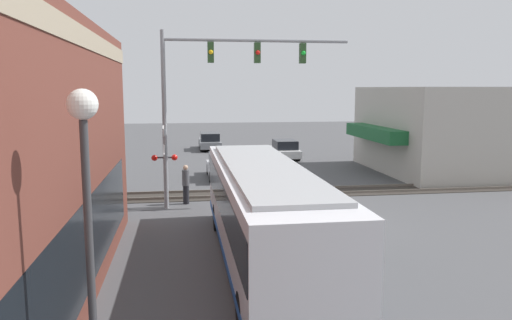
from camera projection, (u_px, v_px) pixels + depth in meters
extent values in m
plane|color=#4C4C4F|center=(314.00, 224.00, 20.16)|extent=(120.00, 120.00, 0.00)
cube|color=gray|center=(71.00, 34.00, 11.25)|extent=(17.20, 0.36, 0.50)
cube|color=black|center=(86.00, 245.00, 11.97)|extent=(14.28, 0.12, 2.20)
cube|color=#B2ADA3|center=(446.00, 130.00, 32.51)|extent=(10.70, 8.74, 5.50)
cube|color=#19592D|center=(374.00, 133.00, 31.82)|extent=(7.49, 1.20, 0.80)
cube|color=silver|center=(263.00, 210.00, 15.26)|extent=(12.38, 2.55, 2.59)
cube|color=black|center=(263.00, 198.00, 15.21)|extent=(12.13, 2.59, 1.09)
cube|color=#194CA5|center=(263.00, 246.00, 15.42)|extent=(12.13, 2.58, 0.24)
cube|color=#A5A8AA|center=(263.00, 167.00, 15.07)|extent=(10.52, 2.17, 0.12)
cylinder|color=black|center=(247.00, 216.00, 19.34)|extent=(1.00, 2.57, 1.00)
cylinder|color=black|center=(295.00, 311.00, 11.14)|extent=(1.00, 2.57, 1.00)
cylinder|color=gray|center=(165.00, 121.00, 22.23)|extent=(0.20, 0.20, 7.95)
cylinder|color=gray|center=(257.00, 40.00, 22.33)|extent=(0.16, 8.37, 0.16)
cube|color=#284723|center=(211.00, 52.00, 22.10)|extent=(0.30, 0.27, 0.90)
sphere|color=yellow|center=(211.00, 52.00, 21.94)|extent=(0.20, 0.20, 0.20)
cube|color=#284723|center=(257.00, 53.00, 22.41)|extent=(0.30, 0.27, 0.90)
sphere|color=red|center=(258.00, 53.00, 22.25)|extent=(0.20, 0.20, 0.20)
cube|color=#284723|center=(303.00, 53.00, 22.71)|extent=(0.30, 0.27, 0.90)
sphere|color=green|center=(303.00, 53.00, 22.55)|extent=(0.20, 0.20, 0.20)
cylinder|color=gray|center=(165.00, 168.00, 22.76)|extent=(0.14, 0.14, 3.60)
cube|color=white|center=(164.00, 140.00, 22.57)|extent=(1.41, 0.06, 1.41)
cube|color=white|center=(164.00, 140.00, 22.57)|extent=(1.41, 0.06, 1.41)
cylinder|color=#38383A|center=(165.00, 157.00, 22.69)|extent=(0.08, 0.90, 0.08)
sphere|color=red|center=(175.00, 157.00, 22.70)|extent=(0.28, 0.28, 0.28)
sphere|color=red|center=(154.00, 158.00, 22.57)|extent=(0.28, 0.28, 0.28)
cylinder|color=#38383A|center=(92.00, 289.00, 7.35)|extent=(0.12, 0.12, 4.98)
sphere|color=white|center=(82.00, 104.00, 6.97)|extent=(0.44, 0.44, 0.44)
cube|color=#332D28|center=(284.00, 193.00, 26.03)|extent=(2.60, 60.00, 0.03)
cube|color=#6B6056|center=(287.00, 194.00, 25.32)|extent=(0.07, 60.00, 0.15)
cube|color=#6B6056|center=(281.00, 189.00, 26.73)|extent=(0.07, 60.00, 0.15)
cube|color=#B7B7BC|center=(223.00, 169.00, 30.33)|extent=(4.53, 1.80, 0.58)
cube|color=black|center=(223.00, 159.00, 30.02)|extent=(2.49, 1.62, 0.68)
cylinder|color=black|center=(221.00, 169.00, 31.74)|extent=(0.64, 1.82, 0.64)
cylinder|color=black|center=(225.00, 177.00, 28.99)|extent=(0.64, 1.82, 0.64)
cube|color=silver|center=(284.00, 152.00, 38.62)|extent=(4.26, 1.80, 0.56)
cube|color=black|center=(285.00, 144.00, 38.33)|extent=(2.35, 1.62, 0.67)
cylinder|color=black|center=(281.00, 152.00, 39.95)|extent=(0.64, 1.82, 0.64)
cylinder|color=black|center=(288.00, 157.00, 37.36)|extent=(0.64, 1.82, 0.64)
cube|color=slate|center=(210.00, 143.00, 44.57)|extent=(4.89, 1.80, 0.58)
cube|color=black|center=(210.00, 136.00, 44.24)|extent=(2.69, 1.62, 0.68)
cylinder|color=black|center=(209.00, 144.00, 46.08)|extent=(0.64, 1.82, 0.64)
cylinder|color=black|center=(211.00, 148.00, 43.11)|extent=(0.64, 1.82, 0.64)
cylinder|color=black|center=(186.00, 195.00, 23.55)|extent=(0.28, 0.28, 0.89)
cylinder|color=#4C4C51|center=(186.00, 178.00, 23.43)|extent=(0.34, 0.34, 0.74)
sphere|color=tan|center=(186.00, 167.00, 23.36)|extent=(0.24, 0.24, 0.24)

